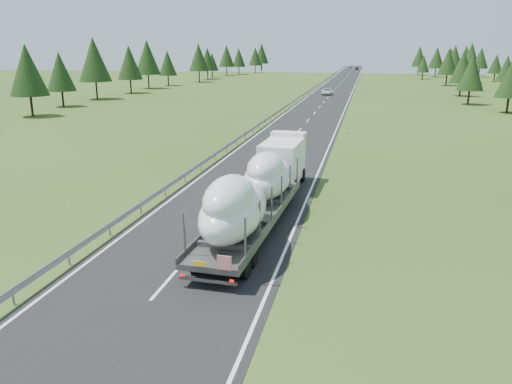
% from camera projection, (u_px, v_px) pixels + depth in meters
% --- Properties ---
extents(ground, '(400.00, 400.00, 0.00)m').
position_uv_depth(ground, '(221.00, 220.00, 30.51)').
color(ground, '#2E4617').
rests_on(ground, ground).
extents(road_surface, '(10.00, 400.00, 0.02)m').
position_uv_depth(road_surface, '(334.00, 91.00, 124.36)').
color(road_surface, black).
rests_on(road_surface, ground).
extents(guardrail, '(0.10, 400.00, 0.76)m').
position_uv_depth(guardrail, '(313.00, 88.00, 125.25)').
color(guardrail, slate).
rests_on(guardrail, ground).
extents(marker_posts, '(0.13, 350.08, 1.00)m').
position_uv_depth(marker_posts, '(363.00, 77.00, 174.49)').
color(marker_posts, silver).
rests_on(marker_posts, ground).
extents(highway_sign, '(0.08, 0.90, 2.60)m').
position_uv_depth(highway_sign, '(362.00, 90.00, 103.60)').
color(highway_sign, slate).
rests_on(highway_sign, ground).
extents(tree_line_left, '(14.41, 260.90, 12.49)m').
position_uv_depth(tree_line_left, '(166.00, 60.00, 131.86)').
color(tree_line_left, black).
rests_on(tree_line_left, ground).
extents(boat_truck, '(3.46, 20.56, 4.32)m').
position_uv_depth(boat_truck, '(260.00, 184.00, 29.69)').
color(boat_truck, white).
rests_on(boat_truck, ground).
extents(distant_van, '(2.80, 5.38, 1.45)m').
position_uv_depth(distant_van, '(327.00, 92.00, 113.89)').
color(distant_van, silver).
rests_on(distant_van, ground).
extents(distant_car_dark, '(1.65, 3.83, 1.29)m').
position_uv_depth(distant_car_dark, '(357.00, 68.00, 254.24)').
color(distant_car_dark, black).
rests_on(distant_car_dark, ground).
extents(distant_car_blue, '(1.63, 4.14, 1.34)m').
position_uv_depth(distant_car_blue, '(350.00, 66.00, 283.18)').
color(distant_car_blue, '#15203D').
rests_on(distant_car_blue, ground).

